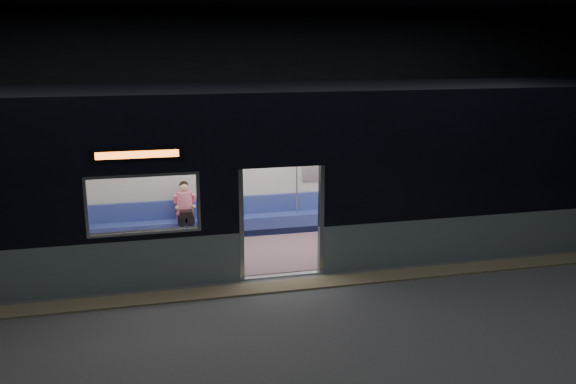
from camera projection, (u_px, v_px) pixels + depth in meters
name	position (u px, v px, depth m)	size (l,w,h in m)	color
station_floor	(296.00, 299.00, 10.21)	(24.00, 14.00, 0.01)	#47494C
station_envelope	(297.00, 77.00, 9.34)	(24.00, 14.00, 5.00)	black
tactile_strip	(288.00, 285.00, 10.72)	(22.80, 0.50, 0.03)	#8C7F59
metro_car	(265.00, 162.00, 12.17)	(18.00, 3.04, 3.35)	gray
passenger	(185.00, 207.00, 13.02)	(0.38, 0.63, 1.27)	black
handbag	(186.00, 214.00, 12.86)	(0.27, 0.23, 0.13)	black
transit_map	(327.00, 164.00, 13.89)	(1.03, 0.03, 0.67)	white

